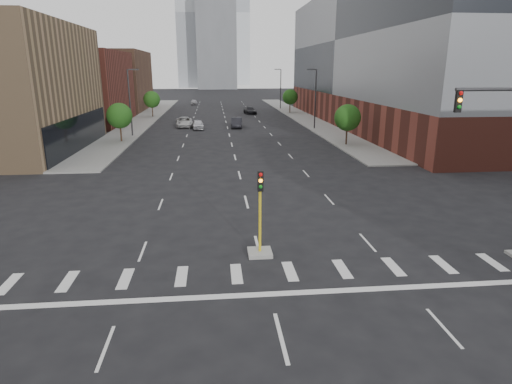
{
  "coord_description": "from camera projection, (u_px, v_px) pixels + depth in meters",
  "views": [
    {
      "loc": [
        -2.15,
        -10.87,
        9.07
      ],
      "look_at": [
        0.08,
        11.81,
        2.5
      ],
      "focal_mm": 30.0,
      "sensor_mm": 36.0,
      "label": 1
    }
  ],
  "objects": [
    {
      "name": "sidewalk_left_far",
      "position": [
        147.0,
        117.0,
        82.44
      ],
      "size": [
        5.0,
        92.0,
        0.15
      ],
      "primitive_type": "cube",
      "color": "gray",
      "rests_on": "ground"
    },
    {
      "name": "tower_left",
      "position": [
        199.0,
        15.0,
        213.03
      ],
      "size": [
        22.0,
        22.0,
        70.0
      ],
      "primitive_type": "cube",
      "color": "#B2B7BC",
      "rests_on": "ground"
    },
    {
      "name": "tree_right_near",
      "position": [
        348.0,
        118.0,
        51.73
      ],
      "size": [
        3.2,
        3.2,
        4.85
      ],
      "color": "#382619",
      "rests_on": "ground"
    },
    {
      "name": "tower_mid",
      "position": [
        216.0,
        40.0,
        198.26
      ],
      "size": [
        18.0,
        18.0,
        44.0
      ],
      "primitive_type": "cube",
      "color": "slate",
      "rests_on": "ground"
    },
    {
      "name": "building_left_far_b",
      "position": [
        100.0,
        81.0,
        96.7
      ],
      "size": [
        20.0,
        24.0,
        13.0
      ],
      "primitive_type": "cube",
      "color": "brown",
      "rests_on": "ground"
    },
    {
      "name": "car_distant",
      "position": [
        194.0,
        102.0,
        112.3
      ],
      "size": [
        1.99,
        4.22,
        1.4
      ],
      "primitive_type": "imported",
      "rotation": [
        0.0,
        0.0,
        0.08
      ],
      "color": "#A2A2A6",
      "rests_on": "ground"
    },
    {
      "name": "median_traffic_signal",
      "position": [
        260.0,
        237.0,
        21.41
      ],
      "size": [
        1.2,
        1.2,
        4.4
      ],
      "color": "#999993",
      "rests_on": "ground"
    },
    {
      "name": "building_right_main",
      "position": [
        405.0,
        57.0,
        70.2
      ],
      "size": [
        24.0,
        70.0,
        22.0
      ],
      "color": "brown",
      "rests_on": "ground"
    },
    {
      "name": "sidewalk_right_far",
      "position": [
        300.0,
        116.0,
        85.26
      ],
      "size": [
        5.0,
        92.0,
        0.15
      ],
      "primitive_type": "cube",
      "color": "gray",
      "rests_on": "ground"
    },
    {
      "name": "streetlight_right_b",
      "position": [
        280.0,
        87.0,
        99.04
      ],
      "size": [
        1.6,
        0.22,
        9.07
      ],
      "color": "#2D2D30",
      "rests_on": "ground"
    },
    {
      "name": "tree_left_far",
      "position": [
        152.0,
        99.0,
        82.57
      ],
      "size": [
        3.2,
        3.2,
        4.85
      ],
      "color": "#382619",
      "rests_on": "ground"
    },
    {
      "name": "car_deep_right",
      "position": [
        250.0,
        111.0,
        89.15
      ],
      "size": [
        2.7,
        5.15,
        1.42
      ],
      "primitive_type": "imported",
      "rotation": [
        0.0,
        0.0,
        0.15
      ],
      "color": "black",
      "rests_on": "ground"
    },
    {
      "name": "streetlight_left",
      "position": [
        130.0,
        100.0,
        58.27
      ],
      "size": [
        1.6,
        0.22,
        9.07
      ],
      "color": "#2D2D30",
      "rests_on": "ground"
    },
    {
      "name": "tree_left_near",
      "position": [
        119.0,
        116.0,
        53.88
      ],
      "size": [
        3.2,
        3.2,
        4.85
      ],
      "color": "#382619",
      "rests_on": "ground"
    },
    {
      "name": "streetlight_right_a",
      "position": [
        315.0,
        96.0,
        65.57
      ],
      "size": [
        1.6,
        0.22,
        9.07
      ],
      "color": "#2D2D30",
      "rests_on": "ground"
    },
    {
      "name": "car_near_left",
      "position": [
        198.0,
        124.0,
        66.69
      ],
      "size": [
        2.0,
        4.4,
        1.46
      ],
      "primitive_type": "imported",
      "rotation": [
        0.0,
        0.0,
        0.06
      ],
      "color": "silver",
      "rests_on": "ground"
    },
    {
      "name": "car_mid_right",
      "position": [
        237.0,
        123.0,
        68.46
      ],
      "size": [
        2.03,
        4.96,
        1.6
      ],
      "primitive_type": "imported",
      "rotation": [
        0.0,
        0.0,
        -0.07
      ],
      "color": "black",
      "rests_on": "ground"
    },
    {
      "name": "building_left_far_a",
      "position": [
        62.0,
        88.0,
        71.98
      ],
      "size": [
        20.0,
        22.0,
        12.0
      ],
      "primitive_type": "cube",
      "color": "brown",
      "rests_on": "ground"
    },
    {
      "name": "tree_right_far",
      "position": [
        290.0,
        97.0,
        89.98
      ],
      "size": [
        3.2,
        3.2,
        4.85
      ],
      "color": "#382619",
      "rests_on": "ground"
    },
    {
      "name": "car_far_left",
      "position": [
        184.0,
        122.0,
        69.45
      ],
      "size": [
        3.06,
        5.83,
        1.56
      ],
      "primitive_type": "imported",
      "rotation": [
        0.0,
        0.0,
        0.08
      ],
      "color": "#B2B2B2",
      "rests_on": "ground"
    },
    {
      "name": "tower_right",
      "position": [
        232.0,
        14.0,
        251.58
      ],
      "size": [
        20.0,
        20.0,
        80.0
      ],
      "primitive_type": "cube",
      "color": "#B2B7BC",
      "rests_on": "ground"
    },
    {
      "name": "ground",
      "position": [
        291.0,
        376.0,
        13.11
      ],
      "size": [
        400.0,
        400.0,
        0.0
      ],
      "primitive_type": "plane",
      "color": "black",
      "rests_on": "ground"
    }
  ]
}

